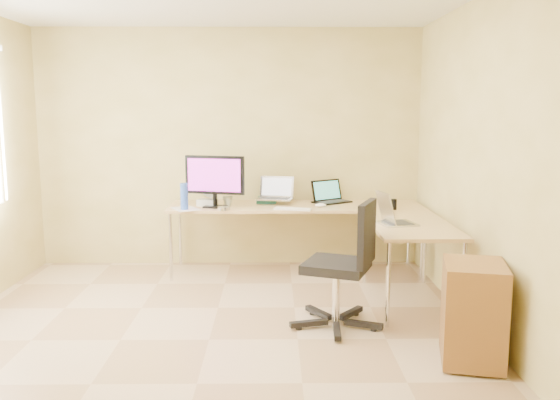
{
  "coord_description": "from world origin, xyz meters",
  "views": [
    {
      "loc": [
        0.49,
        -4.22,
        1.73
      ],
      "look_at": [
        0.55,
        1.1,
        0.9
      ],
      "focal_mm": 37.51,
      "sensor_mm": 36.0,
      "label": 1
    }
  ],
  "objects_px": {
    "desk_main": "(296,239)",
    "desk_fan": "(211,192)",
    "monitor": "(215,181)",
    "laptop_center": "(275,188)",
    "water_bottle": "(184,197)",
    "mug": "(228,201)",
    "laptop_black": "(332,191)",
    "keyboard": "(293,209)",
    "laptop_return": "(398,211)",
    "office_chair": "(336,265)",
    "cabinet": "(473,312)",
    "desk_return": "(409,263)"
  },
  "relations": [
    {
      "from": "laptop_return",
      "to": "cabinet",
      "type": "distance_m",
      "value": 1.33
    },
    {
      "from": "laptop_return",
      "to": "monitor",
      "type": "bearing_deg",
      "value": 47.58
    },
    {
      "from": "desk_return",
      "to": "cabinet",
      "type": "xyz_separation_m",
      "value": [
        0.15,
        -1.27,
        -0.01
      ]
    },
    {
      "from": "desk_main",
      "to": "desk_fan",
      "type": "distance_m",
      "value": 1.03
    },
    {
      "from": "laptop_black",
      "to": "water_bottle",
      "type": "height_order",
      "value": "water_bottle"
    },
    {
      "from": "water_bottle",
      "to": "laptop_center",
      "type": "bearing_deg",
      "value": 22.55
    },
    {
      "from": "monitor",
      "to": "laptop_return",
      "type": "distance_m",
      "value": 1.92
    },
    {
      "from": "mug",
      "to": "cabinet",
      "type": "xyz_separation_m",
      "value": [
        1.84,
        -2.22,
        -0.42
      ]
    },
    {
      "from": "desk_return",
      "to": "mug",
      "type": "relative_size",
      "value": 12.07
    },
    {
      "from": "monitor",
      "to": "keyboard",
      "type": "xyz_separation_m",
      "value": [
        0.79,
        -0.15,
        -0.26
      ]
    },
    {
      "from": "desk_main",
      "to": "water_bottle",
      "type": "bearing_deg",
      "value": -165.2
    },
    {
      "from": "keyboard",
      "to": "laptop_return",
      "type": "relative_size",
      "value": 1.04
    },
    {
      "from": "desk_main",
      "to": "laptop_center",
      "type": "height_order",
      "value": "laptop_center"
    },
    {
      "from": "desk_main",
      "to": "water_bottle",
      "type": "xyz_separation_m",
      "value": [
        -1.13,
        -0.3,
        0.5
      ]
    },
    {
      "from": "keyboard",
      "to": "laptop_return",
      "type": "height_order",
      "value": "laptop_return"
    },
    {
      "from": "laptop_center",
      "to": "laptop_black",
      "type": "bearing_deg",
      "value": 19.06
    },
    {
      "from": "water_bottle",
      "to": "laptop_return",
      "type": "distance_m",
      "value": 2.12
    },
    {
      "from": "desk_return",
      "to": "water_bottle",
      "type": "relative_size",
      "value": 4.8
    },
    {
      "from": "desk_main",
      "to": "desk_fan",
      "type": "relative_size",
      "value": 10.31
    },
    {
      "from": "monitor",
      "to": "laptop_center",
      "type": "bearing_deg",
      "value": 34.8
    },
    {
      "from": "laptop_center",
      "to": "desk_fan",
      "type": "bearing_deg",
      "value": -164.42
    },
    {
      "from": "desk_main",
      "to": "mug",
      "type": "xyz_separation_m",
      "value": [
        -0.71,
        -0.05,
        0.42
      ]
    },
    {
      "from": "desk_fan",
      "to": "laptop_return",
      "type": "relative_size",
      "value": 0.73
    },
    {
      "from": "desk_return",
      "to": "laptop_return",
      "type": "relative_size",
      "value": 3.67
    },
    {
      "from": "mug",
      "to": "cabinet",
      "type": "bearing_deg",
      "value": -50.42
    },
    {
      "from": "office_chair",
      "to": "desk_main",
      "type": "bearing_deg",
      "value": 120.95
    },
    {
      "from": "desk_return",
      "to": "laptop_return",
      "type": "height_order",
      "value": "laptop_return"
    },
    {
      "from": "desk_main",
      "to": "cabinet",
      "type": "distance_m",
      "value": 2.53
    },
    {
      "from": "desk_main",
      "to": "water_bottle",
      "type": "height_order",
      "value": "water_bottle"
    },
    {
      "from": "desk_main",
      "to": "cabinet",
      "type": "bearing_deg",
      "value": -63.63
    },
    {
      "from": "laptop_center",
      "to": "laptop_return",
      "type": "distance_m",
      "value": 1.56
    },
    {
      "from": "monitor",
      "to": "keyboard",
      "type": "relative_size",
      "value": 1.69
    },
    {
      "from": "mug",
      "to": "monitor",
      "type": "bearing_deg",
      "value": -141.81
    },
    {
      "from": "cabinet",
      "to": "laptop_black",
      "type": "bearing_deg",
      "value": 119.79
    },
    {
      "from": "desk_main",
      "to": "desk_return",
      "type": "height_order",
      "value": "same"
    },
    {
      "from": "laptop_center",
      "to": "cabinet",
      "type": "height_order",
      "value": "laptop_center"
    },
    {
      "from": "desk_main",
      "to": "monitor",
      "type": "bearing_deg",
      "value": -170.16
    },
    {
      "from": "desk_main",
      "to": "desk_return",
      "type": "bearing_deg",
      "value": -45.73
    },
    {
      "from": "keyboard",
      "to": "cabinet",
      "type": "distance_m",
      "value": 2.32
    },
    {
      "from": "desk_return",
      "to": "cabinet",
      "type": "distance_m",
      "value": 1.28
    },
    {
      "from": "office_chair",
      "to": "desk_fan",
      "type": "bearing_deg",
      "value": 147.23
    },
    {
      "from": "desk_main",
      "to": "keyboard",
      "type": "distance_m",
      "value": 0.48
    },
    {
      "from": "water_bottle",
      "to": "cabinet",
      "type": "xyz_separation_m",
      "value": [
        2.25,
        -1.97,
        -0.51
      ]
    },
    {
      "from": "desk_return",
      "to": "keyboard",
      "type": "xyz_separation_m",
      "value": [
        -1.02,
        0.7,
        0.37
      ]
    },
    {
      "from": "desk_return",
      "to": "cabinet",
      "type": "bearing_deg",
      "value": -83.26
    },
    {
      "from": "water_bottle",
      "to": "office_chair",
      "type": "height_order",
      "value": "office_chair"
    },
    {
      "from": "desk_main",
      "to": "office_chair",
      "type": "relative_size",
      "value": 2.56
    },
    {
      "from": "desk_return",
      "to": "mug",
      "type": "distance_m",
      "value": 1.98
    },
    {
      "from": "laptop_black",
      "to": "keyboard",
      "type": "bearing_deg",
      "value": -168.28
    },
    {
      "from": "desk_fan",
      "to": "office_chair",
      "type": "distance_m",
      "value": 2.02
    }
  ]
}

